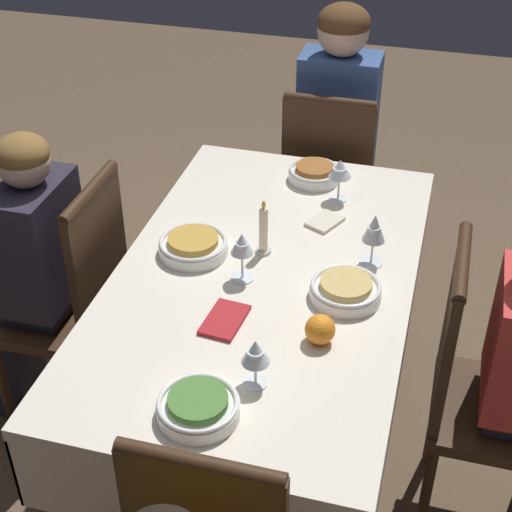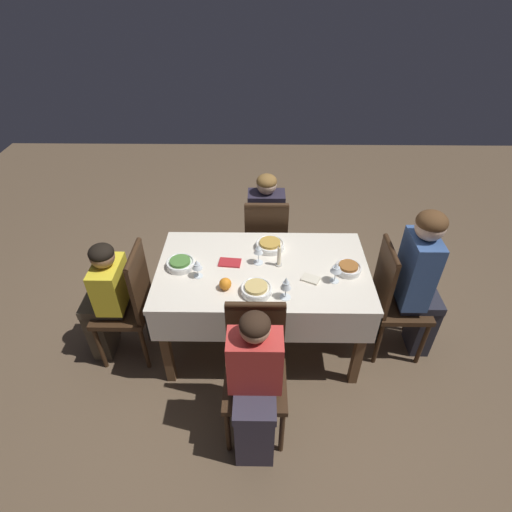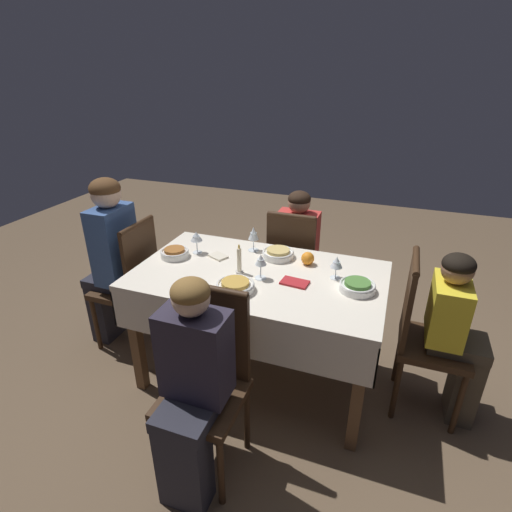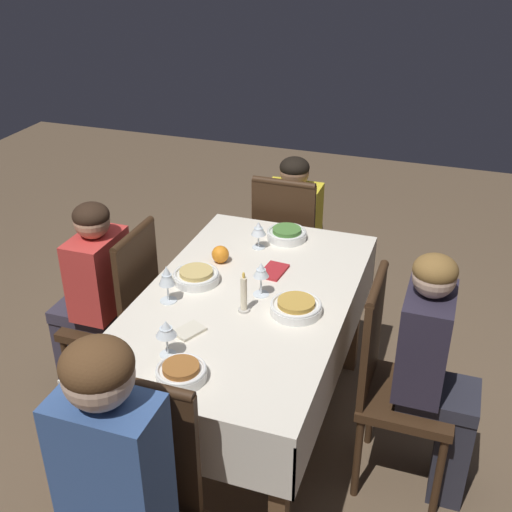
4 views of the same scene
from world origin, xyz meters
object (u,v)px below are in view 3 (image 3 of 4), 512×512
at_px(bowl_north, 278,253).
at_px(orange_fruit, 308,258).
at_px(person_child_dark, 191,385).
at_px(chair_east, 423,331).
at_px(napkin_red_folded, 218,256).
at_px(person_adult_denim, 110,254).
at_px(wine_glass_south, 261,261).
at_px(wine_glass_west, 196,237).
at_px(chair_west, 132,281).
at_px(bowl_east, 357,286).
at_px(bowl_south, 235,286).
at_px(napkin_spare_side, 295,283).
at_px(wine_glass_north, 253,234).
at_px(bowl_west, 175,253).
at_px(candle_centerpiece, 239,262).
at_px(chair_north, 293,265).
at_px(chair_south, 208,376).
at_px(wine_glass_east, 337,263).
at_px(person_child_yellow, 456,332).
at_px(dining_table, 259,288).

relative_size(bowl_north, orange_fruit, 2.51).
relative_size(person_child_dark, orange_fruit, 13.78).
distance_m(chair_east, napkin_red_folded, 1.27).
distance_m(person_adult_denim, person_child_dark, 1.34).
bearing_deg(orange_fruit, wine_glass_south, -128.14).
bearing_deg(wine_glass_west, chair_west, -167.31).
xyz_separation_m(chair_east, orange_fruit, (-0.70, 0.12, 0.28)).
xyz_separation_m(wine_glass_south, bowl_east, (0.53, 0.05, -0.08)).
xyz_separation_m(person_child_dark, bowl_south, (-0.02, 0.56, 0.19)).
xyz_separation_m(napkin_red_folded, napkin_spare_side, (0.54, -0.16, -0.00)).
bearing_deg(bowl_south, wine_glass_north, 99.72).
xyz_separation_m(bowl_east, napkin_spare_side, (-0.33, -0.04, -0.02)).
height_order(bowl_west, bowl_south, same).
bearing_deg(candle_centerpiece, chair_north, 77.12).
bearing_deg(chair_north, bowl_west, 44.60).
bearing_deg(napkin_red_folded, chair_west, -171.65).
xyz_separation_m(chair_south, wine_glass_east, (0.46, 0.73, 0.34)).
height_order(person_child_yellow, bowl_east, person_child_yellow).
xyz_separation_m(wine_glass_north, napkin_red_folded, (-0.17, -0.17, -0.11)).
bearing_deg(wine_glass_north, person_adult_denim, -164.43).
distance_m(wine_glass_east, bowl_north, 0.42).
xyz_separation_m(bowl_west, wine_glass_east, (1.00, 0.06, 0.07)).
bearing_deg(napkin_spare_side, bowl_south, -146.90).
xyz_separation_m(person_child_yellow, bowl_north, (-1.06, 0.15, 0.23)).
bearing_deg(bowl_north, wine_glass_north, 166.19).
bearing_deg(napkin_spare_side, chair_east, 11.20).
bearing_deg(chair_south, chair_west, 143.98).
height_order(chair_south, wine_glass_south, chair_south).
distance_m(chair_west, person_child_dark, 1.22).
xyz_separation_m(bowl_south, napkin_red_folded, (-0.26, 0.35, -0.02)).
distance_m(chair_east, chair_north, 1.04).
height_order(bowl_south, napkin_spare_side, bowl_south).
relative_size(dining_table, chair_north, 1.52).
distance_m(chair_west, candle_centerpiece, 0.88).
bearing_deg(person_child_dark, wine_glass_west, 115.51).
distance_m(person_child_dark, wine_glass_north, 1.12).
bearing_deg(bowl_west, chair_east, 2.49).
xyz_separation_m(bowl_west, napkin_spare_side, (0.80, -0.07, -0.02)).
relative_size(chair_east, wine_glass_north, 5.78).
xyz_separation_m(chair_west, bowl_south, (0.88, -0.25, 0.27)).
height_order(napkin_red_folded, napkin_spare_side, same).
xyz_separation_m(chair_west, napkin_spare_side, (1.16, -0.07, 0.25)).
height_order(chair_west, wine_glass_north, chair_west).
height_order(dining_table, bowl_north, bowl_north).
bearing_deg(wine_glass_east, chair_east, 0.12).
xyz_separation_m(chair_west, wine_glass_east, (1.36, 0.07, 0.34)).
bearing_deg(wine_glass_west, chair_north, 44.64).
bearing_deg(bowl_west, candle_centerpiece, -7.09).
bearing_deg(person_adult_denim, bowl_west, 90.32).
distance_m(napkin_red_folded, napkin_spare_side, 0.57).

